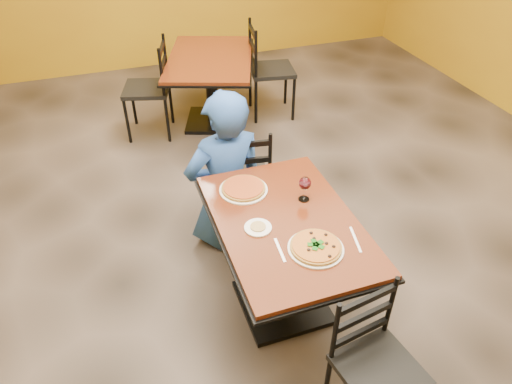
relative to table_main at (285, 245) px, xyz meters
name	(u,v)px	position (x,y,z in m)	size (l,w,h in m)	color
floor	(258,255)	(0.00, 0.50, -0.56)	(7.00, 8.00, 0.01)	black
table_main	(285,245)	(0.00, 0.00, 0.00)	(0.83, 1.23, 0.75)	maroon
table_second	(211,75)	(0.23, 2.65, 0.00)	(1.25, 1.51, 0.75)	maroon
chair_main_near	(379,371)	(0.16, -0.87, -0.13)	(0.38, 0.38, 0.85)	black
chair_main_far	(241,175)	(0.01, 0.93, -0.10)	(0.41, 0.41, 0.91)	black
chair_second_left	(146,89)	(-0.45, 2.65, -0.06)	(0.45, 0.45, 0.99)	black
chair_second_right	(272,70)	(0.91, 2.65, -0.05)	(0.46, 0.46, 1.02)	black
diner	(225,170)	(-0.15, 0.81, 0.07)	(0.62, 0.41, 1.25)	navy
plate_main	(316,249)	(0.06, -0.27, 0.20)	(0.31, 0.31, 0.01)	white
pizza_main	(316,247)	(0.06, -0.27, 0.21)	(0.28, 0.28, 0.02)	maroon
plate_far	(243,190)	(-0.15, 0.37, 0.20)	(0.31, 0.31, 0.01)	white
pizza_far	(243,188)	(-0.15, 0.37, 0.21)	(0.28, 0.28, 0.02)	#BA6423
side_plate	(258,228)	(-0.18, -0.01, 0.20)	(0.16, 0.16, 0.01)	white
dip	(258,226)	(-0.18, -0.01, 0.21)	(0.09, 0.09, 0.01)	#A98B52
wine_glass	(305,188)	(0.18, 0.16, 0.28)	(0.08, 0.08, 0.18)	white
fork	(280,250)	(-0.13, -0.22, 0.20)	(0.01, 0.19, 0.00)	silver
knife	(355,239)	(0.30, -0.28, 0.20)	(0.01, 0.21, 0.00)	silver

